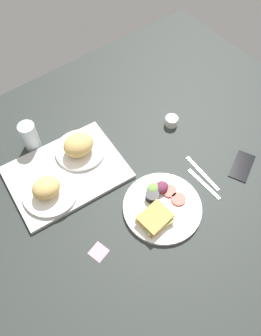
{
  "coord_description": "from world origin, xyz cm",
  "views": [
    {
      "loc": [
        -40.73,
        -53.1,
        114.15
      ],
      "look_at": [
        2.0,
        3.0,
        4.0
      ],
      "focal_mm": 35.59,
      "sensor_mm": 36.0,
      "label": 1
    }
  ],
  "objects_px": {
    "serving_tray": "(67,172)",
    "sticky_note": "(99,252)",
    "plate_with_salad": "(160,207)",
    "fork": "(204,184)",
    "espresso_cup": "(171,121)",
    "drinking_glass": "(30,136)",
    "bread_plate_far": "(79,147)",
    "bread_plate_near": "(48,190)",
    "knife": "(203,173)",
    "cell_phone": "(242,166)"
  },
  "relations": [
    {
      "from": "bread_plate_near",
      "to": "bread_plate_far",
      "type": "relative_size",
      "value": 1.01
    },
    {
      "from": "espresso_cup",
      "to": "cell_phone",
      "type": "height_order",
      "value": "espresso_cup"
    },
    {
      "from": "drinking_glass",
      "to": "espresso_cup",
      "type": "distance_m",
      "value": 0.61
    },
    {
      "from": "fork",
      "to": "knife",
      "type": "xyz_separation_m",
      "value": [
        0.03,
        0.04,
        0.0
      ]
    },
    {
      "from": "espresso_cup",
      "to": "sticky_note",
      "type": "xyz_separation_m",
      "value": [
        -0.59,
        -0.29,
        -0.02
      ]
    },
    {
      "from": "cell_phone",
      "to": "fork",
      "type": "bearing_deg",
      "value": 144.4
    },
    {
      "from": "drinking_glass",
      "to": "fork",
      "type": "bearing_deg",
      "value": -52.43
    },
    {
      "from": "cell_phone",
      "to": "knife",
      "type": "bearing_deg",
      "value": 129.08
    },
    {
      "from": "knife",
      "to": "drinking_glass",
      "type": "bearing_deg",
      "value": 44.09
    },
    {
      "from": "serving_tray",
      "to": "knife",
      "type": "height_order",
      "value": "serving_tray"
    },
    {
      "from": "plate_with_salad",
      "to": "knife",
      "type": "distance_m",
      "value": 0.24
    },
    {
      "from": "sticky_note",
      "to": "knife",
      "type": "bearing_deg",
      "value": 1.54
    },
    {
      "from": "fork",
      "to": "sticky_note",
      "type": "distance_m",
      "value": 0.49
    },
    {
      "from": "drinking_glass",
      "to": "plate_with_salad",
      "type": "bearing_deg",
      "value": -66.72
    },
    {
      "from": "espresso_cup",
      "to": "sticky_note",
      "type": "distance_m",
      "value": 0.65
    },
    {
      "from": "bread_plate_far",
      "to": "plate_with_salad",
      "type": "height_order",
      "value": "bread_plate_far"
    },
    {
      "from": "sticky_note",
      "to": "bread_plate_far",
      "type": "bearing_deg",
      "value": 65.65
    },
    {
      "from": "espresso_cup",
      "to": "sticky_note",
      "type": "relative_size",
      "value": 1.0
    },
    {
      "from": "drinking_glass",
      "to": "fork",
      "type": "xyz_separation_m",
      "value": [
        0.44,
        -0.58,
        -0.06
      ]
    },
    {
      "from": "drinking_glass",
      "to": "fork",
      "type": "relative_size",
      "value": 0.75
    },
    {
      "from": "espresso_cup",
      "to": "knife",
      "type": "distance_m",
      "value": 0.28
    },
    {
      "from": "knife",
      "to": "bread_plate_near",
      "type": "bearing_deg",
      "value": 65.03
    },
    {
      "from": "bread_plate_far",
      "to": "espresso_cup",
      "type": "relative_size",
      "value": 3.73
    },
    {
      "from": "serving_tray",
      "to": "knife",
      "type": "bearing_deg",
      "value": -37.3
    },
    {
      "from": "espresso_cup",
      "to": "cell_phone",
      "type": "distance_m",
      "value": 0.36
    },
    {
      "from": "drinking_glass",
      "to": "cell_phone",
      "type": "bearing_deg",
      "value": -44.26
    },
    {
      "from": "bread_plate_near",
      "to": "drinking_glass",
      "type": "relative_size",
      "value": 1.64
    },
    {
      "from": "cell_phone",
      "to": "sticky_note",
      "type": "xyz_separation_m",
      "value": [
        -0.67,
        0.06,
        -0.0
      ]
    },
    {
      "from": "serving_tray",
      "to": "espresso_cup",
      "type": "bearing_deg",
      "value": -6.67
    },
    {
      "from": "plate_with_salad",
      "to": "fork",
      "type": "distance_m",
      "value": 0.21
    },
    {
      "from": "serving_tray",
      "to": "sticky_note",
      "type": "xyz_separation_m",
      "value": [
        -0.08,
        -0.35,
        -0.01
      ]
    },
    {
      "from": "fork",
      "to": "plate_with_salad",
      "type": "bearing_deg",
      "value": 82.1
    },
    {
      "from": "serving_tray",
      "to": "plate_with_salad",
      "type": "xyz_separation_m",
      "value": [
        0.2,
        -0.35,
        0.01
      ]
    },
    {
      "from": "serving_tray",
      "to": "espresso_cup",
      "type": "relative_size",
      "value": 8.04
    },
    {
      "from": "plate_with_salad",
      "to": "cell_phone",
      "type": "xyz_separation_m",
      "value": [
        0.39,
        -0.06,
        -0.01
      ]
    },
    {
      "from": "bread_plate_far",
      "to": "plate_with_salad",
      "type": "bearing_deg",
      "value": -75.3
    },
    {
      "from": "fork",
      "to": "cell_phone",
      "type": "relative_size",
      "value": 1.18
    },
    {
      "from": "bread_plate_near",
      "to": "sticky_note",
      "type": "relative_size",
      "value": 3.76
    },
    {
      "from": "fork",
      "to": "bread_plate_far",
      "type": "bearing_deg",
      "value": 35.36
    },
    {
      "from": "fork",
      "to": "drinking_glass",
      "type": "bearing_deg",
      "value": 36.32
    },
    {
      "from": "bread_plate_near",
      "to": "knife",
      "type": "relative_size",
      "value": 1.11
    },
    {
      "from": "serving_tray",
      "to": "bread_plate_far",
      "type": "relative_size",
      "value": 2.16
    },
    {
      "from": "espresso_cup",
      "to": "fork",
      "type": "distance_m",
      "value": 0.33
    },
    {
      "from": "serving_tray",
      "to": "bread_plate_far",
      "type": "xyz_separation_m",
      "value": [
        0.1,
        0.05,
        0.05
      ]
    },
    {
      "from": "bread_plate_far",
      "to": "plate_with_salad",
      "type": "xyz_separation_m",
      "value": [
        0.1,
        -0.39,
        -0.04
      ]
    },
    {
      "from": "sticky_note",
      "to": "drinking_glass",
      "type": "bearing_deg",
      "value": 85.73
    },
    {
      "from": "bread_plate_far",
      "to": "sticky_note",
      "type": "distance_m",
      "value": 0.43
    },
    {
      "from": "plate_with_salad",
      "to": "sticky_note",
      "type": "height_order",
      "value": "plate_with_salad"
    },
    {
      "from": "plate_with_salad",
      "to": "sticky_note",
      "type": "xyz_separation_m",
      "value": [
        -0.28,
        0.0,
        -0.02
      ]
    },
    {
      "from": "bread_plate_near",
      "to": "plate_with_salad",
      "type": "xyz_separation_m",
      "value": [
        0.3,
        -0.3,
        -0.03
      ]
    }
  ]
}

